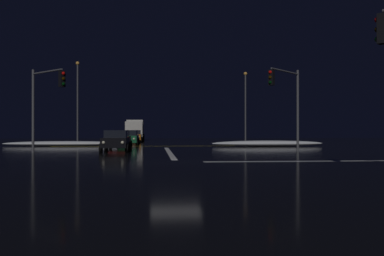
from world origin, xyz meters
The scene contains 16 objects.
ground centered at (0.00, 0.00, -0.05)m, with size 120.00×120.00×0.10m, color black.
stop_line_north centered at (0.00, 9.14, 0.00)m, with size 0.35×15.73×0.01m.
centre_line_ns centered at (0.00, 20.74, 0.00)m, with size 22.00×0.15×0.01m.
crosswalk_bar_east centered at (9.24, 0.00, 0.00)m, with size 15.73×0.40×0.01m.
snow_bank_left_curb centered at (-9.94, 21.82, 0.24)m, with size 11.93×1.50×0.48m.
snow_bank_right_curb centered at (9.94, 19.31, 0.28)m, with size 10.99×1.50×0.56m.
sedan_black centered at (-3.93, 10.92, 0.80)m, with size 2.02×4.33×1.57m.
sedan_red centered at (-4.09, 16.29, 0.80)m, with size 2.02×4.33×1.57m.
sedan_green centered at (-3.70, 22.90, 0.80)m, with size 2.02×4.33×1.57m.
sedan_silver centered at (-3.84, 29.10, 0.80)m, with size 2.02×4.33×1.57m.
sedan_orange centered at (-3.66, 34.80, 0.80)m, with size 2.02×4.33×1.57m.
box_truck centered at (-3.92, 42.68, 1.71)m, with size 2.68×8.28×3.08m.
traffic_signal_ne centered at (8.33, 8.33, 4.17)m, with size 3.10×3.10×6.04m.
traffic_signal_nw centered at (-8.43, 8.43, 4.01)m, with size 2.83×2.83×5.83m.
streetlamp_right_far centered at (10.24, 30.74, 5.10)m, with size 0.44×0.44×8.82m.
streetlamp_left_far centered at (-10.24, 30.74, 5.61)m, with size 0.44×0.44×9.82m.
Camera 1 is at (-1.08, -20.95, 1.60)m, focal length 39.55 mm.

